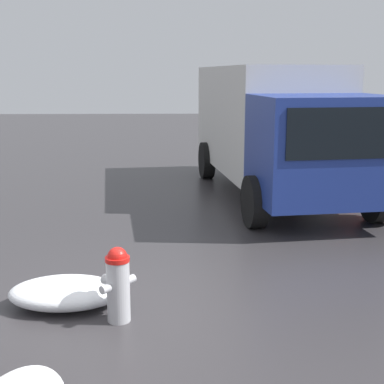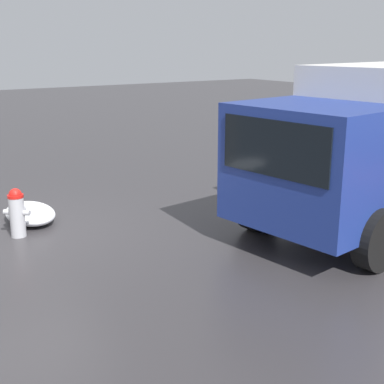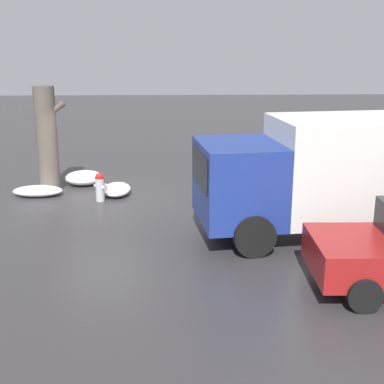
% 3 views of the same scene
% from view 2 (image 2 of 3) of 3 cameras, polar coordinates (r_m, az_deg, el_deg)
% --- Properties ---
extents(ground_plane, '(60.00, 60.00, 0.00)m').
position_cam_2_polar(ground_plane, '(9.34, -17.97, -4.51)').
color(ground_plane, '#333033').
extents(fire_hydrant, '(0.39, 0.39, 0.82)m').
position_cam_2_polar(fire_hydrant, '(9.21, -18.17, -2.03)').
color(fire_hydrant, '#B7B7BC').
rests_on(fire_hydrant, ground_plane).
extents(snow_pile_by_hydrant, '(0.82, 1.28, 0.31)m').
position_cam_2_polar(snow_pile_by_hydrant, '(9.98, -16.89, -2.19)').
color(snow_pile_by_hydrant, white).
rests_on(snow_pile_by_hydrant, ground_plane).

